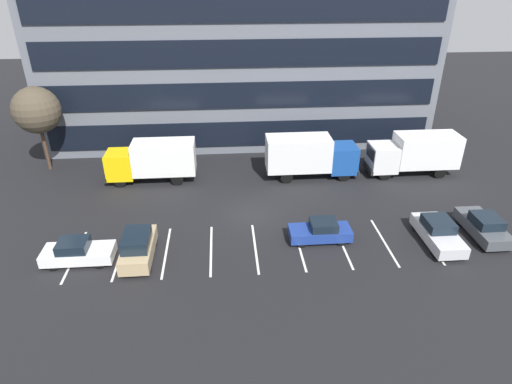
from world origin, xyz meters
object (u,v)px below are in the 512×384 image
at_px(box_truck_yellow, 153,159).
at_px(suv_tan, 138,247).
at_px(bare_tree, 36,110).
at_px(sedan_charcoal, 483,226).
at_px(sedan_silver, 438,232).
at_px(box_truck_blue, 310,155).
at_px(sedan_navy, 321,231).
at_px(sedan_white, 77,252).
at_px(box_truck_white, 415,152).

bearing_deg(box_truck_yellow, suv_tan, -87.93).
bearing_deg(bare_tree, sedan_charcoal, -22.29).
xyz_separation_m(box_truck_yellow, sedan_silver, (19.25, -10.62, -1.13)).
distance_m(box_truck_blue, bare_tree, 22.77).
distance_m(sedan_navy, sedan_silver, 7.48).
distance_m(sedan_white, sedan_navy, 15.06).
height_order(sedan_charcoal, suv_tan, suv_tan).
distance_m(box_truck_yellow, sedan_charcoal, 24.76).
bearing_deg(sedan_silver, bare_tree, 154.57).
xyz_separation_m(box_truck_yellow, sedan_navy, (11.82, -9.75, -1.22)).
height_order(box_truck_blue, suv_tan, box_truck_blue).
relative_size(box_truck_yellow, sedan_silver, 1.61).
relative_size(box_truck_yellow, box_truck_blue, 0.95).
xyz_separation_m(sedan_charcoal, sedan_navy, (-10.76, 0.35, -0.07)).
xyz_separation_m(box_truck_blue, sedan_navy, (-1.00, -9.47, -1.31)).
xyz_separation_m(sedan_white, sedan_silver, (22.45, 0.29, 0.05)).
bearing_deg(box_truck_blue, box_truck_yellow, 178.74).
distance_m(box_truck_blue, box_truck_white, 8.92).
height_order(sedan_navy, bare_tree, bare_tree).
xyz_separation_m(suv_tan, sedan_silver, (18.85, 0.31, -0.15)).
xyz_separation_m(box_truck_yellow, suv_tan, (0.39, -10.92, -0.98)).
relative_size(box_truck_white, bare_tree, 1.04).
xyz_separation_m(suv_tan, sedan_white, (-3.59, 0.02, -0.20)).
xyz_separation_m(box_truck_yellow, bare_tree, (-9.47, 3.04, 3.39)).
distance_m(suv_tan, bare_tree, 17.64).
distance_m(box_truck_blue, sedan_navy, 9.61).
xyz_separation_m(box_truck_white, sedan_navy, (-9.91, -9.37, -1.28)).
distance_m(box_truck_white, suv_tan, 23.82).
distance_m(box_truck_blue, sedan_white, 19.26).
bearing_deg(sedan_white, box_truck_blue, 33.56).
height_order(suv_tan, sedan_white, suv_tan).
distance_m(sedan_white, bare_tree, 15.96).
distance_m(suv_tan, sedan_navy, 11.49).
xyz_separation_m(sedan_white, bare_tree, (-6.27, 13.94, 4.57)).
distance_m(box_truck_white, sedan_silver, 10.60).
height_order(suv_tan, sedan_silver, suv_tan).
xyz_separation_m(box_truck_blue, sedan_silver, (6.43, -10.33, -1.22)).
xyz_separation_m(box_truck_white, bare_tree, (-31.20, 3.41, 3.32)).
relative_size(sedan_charcoal, sedan_silver, 0.98).
distance_m(box_truck_blue, sedan_silver, 12.23).
height_order(box_truck_blue, sedan_white, box_truck_blue).
bearing_deg(bare_tree, box_truck_blue, -8.47).
bearing_deg(sedan_navy, bare_tree, 149.01).
xyz_separation_m(sedan_charcoal, bare_tree, (-32.04, 13.13, 4.54)).
bearing_deg(sedan_silver, sedan_navy, 173.36).
xyz_separation_m(box_truck_white, sedan_white, (-24.93, -10.53, -1.25)).
bearing_deg(suv_tan, sedan_white, 179.74).
bearing_deg(sedan_white, box_truck_yellow, 73.65).
relative_size(sedan_silver, bare_tree, 0.62).
height_order(box_truck_white, suv_tan, box_truck_white).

